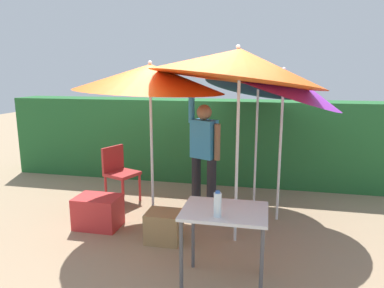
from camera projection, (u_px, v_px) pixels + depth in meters
The scene contains 12 objects.
ground_plane at pixel (187, 229), 4.69m from camera, with size 24.00×24.00×0.00m, color #9E8466.
hedge_row at pixel (214, 141), 6.70m from camera, with size 8.00×0.70×1.55m, color #23602D.
umbrella_rainbow at pixel (239, 65), 3.96m from camera, with size 2.05×2.03×2.49m.
umbrella_orange at pixel (150, 78), 4.55m from camera, with size 1.98×1.97×2.20m.
umbrella_yellow at pixel (257, 80), 5.29m from camera, with size 1.60×1.56×2.34m.
umbrella_navy at pixel (284, 81), 4.65m from camera, with size 1.69×1.67×2.34m.
person_vendor at pixel (204, 150), 5.15m from camera, with size 0.54×0.35×1.88m.
chair_plastic at pixel (119, 170), 5.63m from camera, with size 0.57×0.57×0.89m.
cooler_box at pixel (98, 212), 4.71m from camera, with size 0.58×0.42×0.43m, color red.
crate_cardboard at pixel (164, 227), 4.32m from camera, with size 0.42×0.35×0.38m, color #9E7A4C.
folding_table at pixel (225, 220), 3.31m from camera, with size 0.80×0.60×0.79m.
bottle_water at pixel (218, 204), 3.12m from camera, with size 0.07×0.07×0.24m.
Camera 1 is at (0.98, -4.25, 2.05)m, focal length 32.83 mm.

